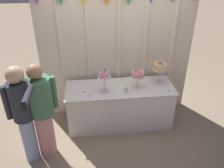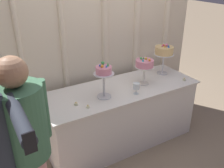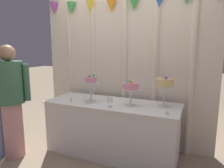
{
  "view_description": "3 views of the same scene",
  "coord_description": "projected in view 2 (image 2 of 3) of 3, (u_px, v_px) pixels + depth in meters",
  "views": [
    {
      "loc": [
        -0.54,
        -3.43,
        2.92
      ],
      "look_at": [
        -0.14,
        0.07,
        0.88
      ],
      "focal_mm": 37.73,
      "sensor_mm": 36.0,
      "label": 1
    },
    {
      "loc": [
        -1.44,
        -2.15,
        2.12
      ],
      "look_at": [
        -0.09,
        0.16,
        0.83
      ],
      "focal_mm": 39.8,
      "sensor_mm": 36.0,
      "label": 2
    },
    {
      "loc": [
        1.13,
        -2.47,
        1.54
      ],
      "look_at": [
        0.02,
        0.08,
        1.06
      ],
      "focal_mm": 32.41,
      "sensor_mm": 36.0,
      "label": 3
    }
  ],
  "objects": [
    {
      "name": "ground_plane",
      "position": [
        124.0,
        144.0,
        3.24
      ],
      "size": [
        24.0,
        24.0,
        0.0
      ],
      "primitive_type": "plane",
      "color": "gray"
    },
    {
      "name": "cake_display_rightmost",
      "position": [
        164.0,
        52.0,
        3.25
      ],
      "size": [
        0.26,
        0.26,
        0.42
      ],
      "color": "silver",
      "rests_on": "cake_table"
    },
    {
      "name": "tealight_far_left",
      "position": [
        76.0,
        104.0,
        2.61
      ],
      "size": [
        0.04,
        0.04,
        0.04
      ],
      "color": "beige",
      "rests_on": "cake_table"
    },
    {
      "name": "cake_table",
      "position": [
        121.0,
        115.0,
        3.15
      ],
      "size": [
        1.92,
        0.71,
        0.78
      ],
      "color": "white",
      "rests_on": "ground_plane"
    },
    {
      "name": "cake_display_leftmost",
      "position": [
        104.0,
        74.0,
        2.66
      ],
      "size": [
        0.23,
        0.23,
        0.4
      ],
      "color": "silver",
      "rests_on": "cake_table"
    },
    {
      "name": "tealight_near_right",
      "position": [
        184.0,
        79.0,
        3.17
      ],
      "size": [
        0.04,
        0.04,
        0.04
      ],
      "color": "beige",
      "rests_on": "cake_table"
    },
    {
      "name": "wine_glass",
      "position": [
        136.0,
        86.0,
        2.81
      ],
      "size": [
        0.08,
        0.08,
        0.13
      ],
      "color": "silver",
      "rests_on": "cake_table"
    },
    {
      "name": "guest_man_dark_suit",
      "position": [
        26.0,
        148.0,
        1.89
      ],
      "size": [
        0.51,
        0.51,
        1.6
      ],
      "color": "#D6938E",
      "rests_on": "ground_plane"
    },
    {
      "name": "draped_curtain",
      "position": [
        106.0,
        30.0,
        3.1
      ],
      "size": [
        2.81,
        0.16,
        2.63
      ],
      "color": "beige",
      "rests_on": "ground_plane"
    },
    {
      "name": "tealight_near_left",
      "position": [
        88.0,
        107.0,
        2.57
      ],
      "size": [
        0.04,
        0.04,
        0.03
      ],
      "color": "beige",
      "rests_on": "cake_table"
    },
    {
      "name": "cake_display_center",
      "position": [
        145.0,
        65.0,
        2.98
      ],
      "size": [
        0.24,
        0.24,
        0.35
      ],
      "color": "silver",
      "rests_on": "cake_table"
    }
  ]
}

